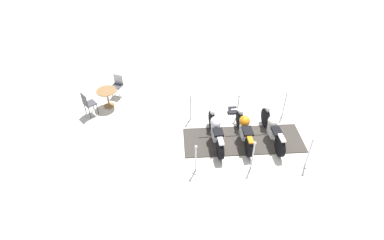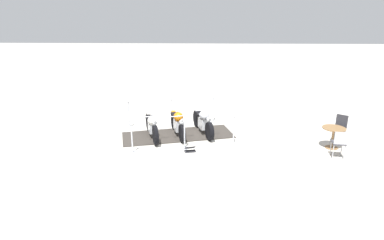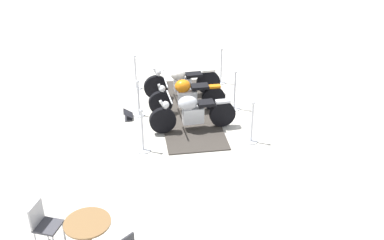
{
  "view_description": "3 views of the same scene",
  "coord_description": "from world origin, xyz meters",
  "px_view_note": "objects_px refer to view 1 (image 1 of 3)",
  "views": [
    {
      "loc": [
        0.18,
        8.46,
        7.64
      ],
      "look_at": [
        1.85,
        -0.04,
        0.61
      ],
      "focal_mm": 29.77,
      "sensor_mm": 36.0,
      "label": 1
    },
    {
      "loc": [
        0.96,
        -11.6,
        4.46
      ],
      "look_at": [
        0.58,
        -0.91,
        0.93
      ],
      "focal_mm": 30.3,
      "sensor_mm": 36.0,
      "label": 2
    },
    {
      "loc": [
        10.92,
        1.28,
        5.77
      ],
      "look_at": [
        2.08,
        0.35,
        0.9
      ],
      "focal_mm": 42.47,
      "sensor_mm": 36.0,
      "label": 3
    }
  ],
  "objects_px": {
    "cafe_chair_near_table": "(88,103)",
    "cafe_table": "(107,94)",
    "motorcycle_chrome": "(216,130)",
    "stanchion_right_mid": "(238,110)",
    "cafe_chair_across_table": "(117,84)",
    "motorcycle_copper": "(244,129)",
    "stanchion_left_front": "(308,157)",
    "motorcycle_cream": "(273,128)",
    "stanchion_left_rear": "(196,163)",
    "stanchion_right_rear": "(191,112)",
    "info_placard": "(232,111)",
    "stanchion_left_mid": "(252,160)",
    "stanchion_right_front": "(283,109)"
  },
  "relations": [
    {
      "from": "stanchion_left_mid",
      "to": "cafe_table",
      "type": "distance_m",
      "value": 6.21
    },
    {
      "from": "motorcycle_chrome",
      "to": "stanchion_left_front",
      "type": "height_order",
      "value": "stanchion_left_front"
    },
    {
      "from": "motorcycle_chrome",
      "to": "stanchion_right_rear",
      "type": "distance_m",
      "value": 1.51
    },
    {
      "from": "motorcycle_copper",
      "to": "motorcycle_chrome",
      "type": "distance_m",
      "value": 0.99
    },
    {
      "from": "motorcycle_copper",
      "to": "stanchion_right_front",
      "type": "bearing_deg",
      "value": -56.23
    },
    {
      "from": "stanchion_right_rear",
      "to": "stanchion_right_mid",
      "type": "xyz_separation_m",
      "value": [
        -1.72,
        -0.45,
        0.03
      ]
    },
    {
      "from": "cafe_chair_across_table",
      "to": "cafe_table",
      "type": "bearing_deg",
      "value": 0.0
    },
    {
      "from": "motorcycle_copper",
      "to": "info_placard",
      "type": "relative_size",
      "value": 4.87
    },
    {
      "from": "motorcycle_copper",
      "to": "stanchion_left_rear",
      "type": "bearing_deg",
      "value": 124.91
    },
    {
      "from": "cafe_chair_near_table",
      "to": "cafe_table",
      "type": "bearing_deg",
      "value": -0.0
    },
    {
      "from": "motorcycle_chrome",
      "to": "stanchion_right_front",
      "type": "bearing_deg",
      "value": -69.09
    },
    {
      "from": "stanchion_right_rear",
      "to": "stanchion_left_rear",
      "type": "distance_m",
      "value": 2.61
    },
    {
      "from": "stanchion_right_mid",
      "to": "cafe_chair_near_table",
      "type": "relative_size",
      "value": 1.06
    },
    {
      "from": "motorcycle_copper",
      "to": "stanchion_left_front",
      "type": "relative_size",
      "value": 1.78
    },
    {
      "from": "stanchion_left_rear",
      "to": "stanchion_right_mid",
      "type": "xyz_separation_m",
      "value": [
        -1.05,
        -2.98,
        0.0
      ]
    },
    {
      "from": "motorcycle_chrome",
      "to": "cafe_table",
      "type": "xyz_separation_m",
      "value": [
        4.47,
        -1.24,
        0.06
      ]
    },
    {
      "from": "motorcycle_copper",
      "to": "stanchion_right_rear",
      "type": "height_order",
      "value": "stanchion_right_rear"
    },
    {
      "from": "motorcycle_copper",
      "to": "motorcycle_chrome",
      "type": "height_order",
      "value": "motorcycle_chrome"
    },
    {
      "from": "stanchion_left_front",
      "to": "cafe_chair_near_table",
      "type": "height_order",
      "value": "stanchion_left_front"
    },
    {
      "from": "stanchion_left_front",
      "to": "stanchion_right_rear",
      "type": "bearing_deg",
      "value": -21.53
    },
    {
      "from": "motorcycle_chrome",
      "to": "stanchion_right_rear",
      "type": "xyz_separation_m",
      "value": [
        1.08,
        -1.03,
        -0.18
      ]
    },
    {
      "from": "stanchion_left_rear",
      "to": "cafe_chair_near_table",
      "type": "relative_size",
      "value": 1.12
    },
    {
      "from": "motorcycle_chrome",
      "to": "info_placard",
      "type": "bearing_deg",
      "value": -32.68
    },
    {
      "from": "stanchion_right_mid",
      "to": "cafe_chair_across_table",
      "type": "xyz_separation_m",
      "value": [
        4.99,
        -0.57,
        0.19
      ]
    },
    {
      "from": "cafe_table",
      "to": "stanchion_left_mid",
      "type": "bearing_deg",
      "value": 158.44
    },
    {
      "from": "motorcycle_chrome",
      "to": "stanchion_left_rear",
      "type": "relative_size",
      "value": 1.94
    },
    {
      "from": "motorcycle_chrome",
      "to": "stanchion_left_mid",
      "type": "height_order",
      "value": "stanchion_left_mid"
    },
    {
      "from": "stanchion_left_rear",
      "to": "stanchion_right_rear",
      "type": "bearing_deg",
      "value": -75.2
    },
    {
      "from": "cafe_table",
      "to": "cafe_chair_near_table",
      "type": "relative_size",
      "value": 0.79
    },
    {
      "from": "motorcycle_cream",
      "to": "stanchion_left_rear",
      "type": "xyz_separation_m",
      "value": [
        2.33,
        1.99,
        -0.13
      ]
    },
    {
      "from": "motorcycle_cream",
      "to": "stanchion_left_mid",
      "type": "relative_size",
      "value": 1.89
    },
    {
      "from": "motorcycle_cream",
      "to": "motorcycle_chrome",
      "type": "xyz_separation_m",
      "value": [
        1.91,
        0.5,
        0.02
      ]
    },
    {
      "from": "cafe_chair_across_table",
      "to": "stanchion_right_rear",
      "type": "bearing_deg",
      "value": 80.63
    },
    {
      "from": "motorcycle_cream",
      "to": "stanchion_right_mid",
      "type": "relative_size",
      "value": 2.08
    },
    {
      "from": "stanchion_left_front",
      "to": "cafe_chair_near_table",
      "type": "relative_size",
      "value": 1.18
    },
    {
      "from": "cafe_table",
      "to": "stanchion_left_front",
      "type": "bearing_deg",
      "value": 166.29
    },
    {
      "from": "stanchion_left_rear",
      "to": "motorcycle_chrome",
      "type": "bearing_deg",
      "value": -105.59
    },
    {
      "from": "stanchion_right_front",
      "to": "stanchion_left_front",
      "type": "xyz_separation_m",
      "value": [
        -0.67,
        2.52,
        0.07
      ]
    },
    {
      "from": "cafe_table",
      "to": "stanchion_left_rear",
      "type": "bearing_deg",
      "value": 146.02
    },
    {
      "from": "stanchion_right_mid",
      "to": "cafe_chair_across_table",
      "type": "distance_m",
      "value": 5.03
    },
    {
      "from": "motorcycle_chrome",
      "to": "motorcycle_copper",
      "type": "bearing_deg",
      "value": -94.13
    },
    {
      "from": "motorcycle_copper",
      "to": "stanchion_right_mid",
      "type": "bearing_deg",
      "value": -2.02
    },
    {
      "from": "stanchion_right_rear",
      "to": "cafe_chair_across_table",
      "type": "xyz_separation_m",
      "value": [
        3.28,
        -1.02,
        0.22
      ]
    },
    {
      "from": "stanchion_right_front",
      "to": "stanchion_left_front",
      "type": "distance_m",
      "value": 2.61
    },
    {
      "from": "stanchion_right_rear",
      "to": "info_placard",
      "type": "xyz_separation_m",
      "value": [
        -1.52,
        -0.71,
        -0.26
      ]
    },
    {
      "from": "stanchion_right_front",
      "to": "stanchion_right_rear",
      "type": "bearing_deg",
      "value": 14.8
    },
    {
      "from": "stanchion_right_front",
      "to": "stanchion_right_mid",
      "type": "height_order",
      "value": "stanchion_right_front"
    },
    {
      "from": "stanchion_left_rear",
      "to": "cafe_chair_near_table",
      "type": "xyz_separation_m",
      "value": [
        4.55,
        -2.07,
        0.21
      ]
    },
    {
      "from": "info_placard",
      "to": "cafe_chair_near_table",
      "type": "bearing_deg",
      "value": 177.38
    },
    {
      "from": "stanchion_right_rear",
      "to": "stanchion_left_mid",
      "type": "relative_size",
      "value": 0.96
    }
  ]
}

